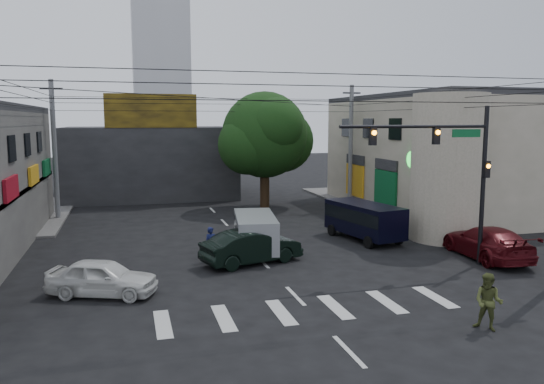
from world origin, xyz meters
name	(u,v)px	position (x,y,z in m)	size (l,w,h in m)	color
ground	(274,274)	(0.00, 0.00, 0.00)	(160.00, 160.00, 0.00)	black
sidewalk_far_right	(422,198)	(18.00, 18.00, 0.07)	(16.00, 16.00, 0.15)	#514F4C
building_right	(460,155)	(18.00, 13.00, 4.00)	(14.00, 18.00, 8.00)	gray
corner_column	(448,168)	(11.00, 4.00, 4.00)	(4.00, 4.00, 8.00)	gray
building_far	(150,162)	(-4.00, 26.00, 3.00)	(14.00, 10.00, 6.00)	#232326
billboard	(151,111)	(-4.00, 21.10, 7.30)	(7.00, 0.30, 2.60)	olive
tower_distant	(160,25)	(0.00, 70.00, 22.00)	(9.00, 9.00, 44.00)	silver
street_tree	(265,135)	(4.00, 17.00, 5.47)	(6.40, 6.40, 8.70)	black
traffic_gantry	(452,160)	(7.82, -1.00, 4.83)	(7.10, 0.35, 7.20)	black
utility_pole_far_left	(55,151)	(-10.50, 16.00, 4.60)	(0.32, 0.32, 9.20)	#59595B
utility_pole_far_right	(351,146)	(10.50, 16.00, 4.60)	(0.32, 0.32, 9.20)	#59595B
dark_sedan	(252,247)	(-0.53, 1.94, 0.77)	(4.97, 2.91, 1.55)	black
white_compact	(102,278)	(-6.99, -1.00, 0.70)	(4.41, 3.01, 1.39)	silver
maroon_sedan	(487,242)	(10.50, -0.18, 0.78)	(2.60, 5.54, 1.56)	#460A0F
silver_minivan	(255,235)	(0.05, 3.63, 0.96)	(2.54, 4.72, 1.93)	#93959A
navy_van	(364,222)	(6.56, 5.03, 1.01)	(2.88, 5.35, 2.03)	black
traffic_officer	(211,244)	(-2.27, 2.83, 0.81)	(0.62, 0.43, 1.62)	#131844
pedestrian_olive	(488,302)	(4.84, -7.69, 0.91)	(1.09, 1.13, 1.83)	#444B22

